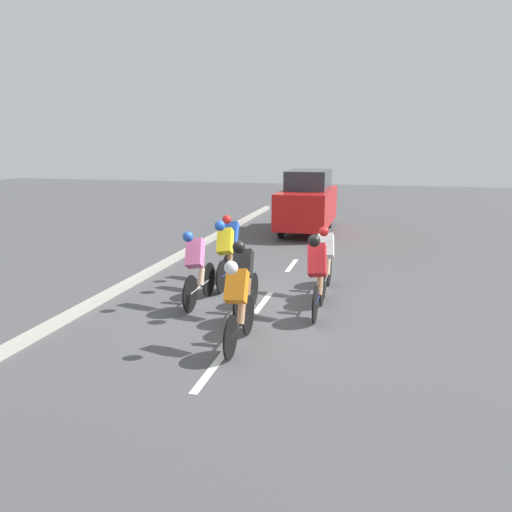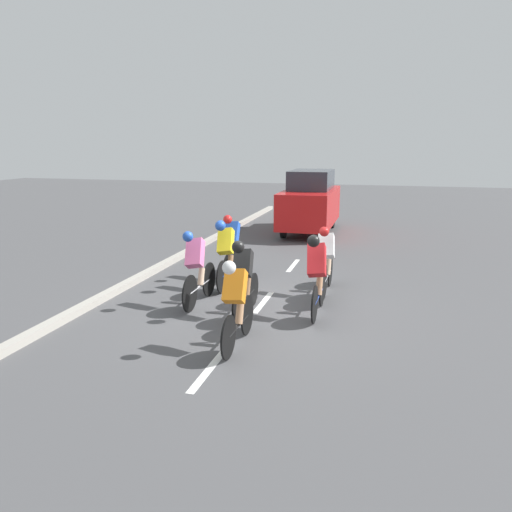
{
  "view_description": "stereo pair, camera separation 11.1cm",
  "coord_description": "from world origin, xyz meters",
  "px_view_note": "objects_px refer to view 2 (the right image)",
  "views": [
    {
      "loc": [
        -2.23,
        9.07,
        3.14
      ],
      "look_at": [
        0.16,
        -0.28,
        0.95
      ],
      "focal_mm": 35.0,
      "sensor_mm": 36.0,
      "label": 1
    },
    {
      "loc": [
        -2.33,
        9.04,
        3.14
      ],
      "look_at": [
        0.16,
        -0.28,
        0.95
      ],
      "focal_mm": 35.0,
      "sensor_mm": 36.0,
      "label": 2
    }
  ],
  "objects_px": {
    "cyclist_white": "(327,259)",
    "cyclist_pink": "(197,266)",
    "cyclist_orange": "(236,301)",
    "cyclist_black": "(244,275)",
    "cyclist_blue": "(232,244)",
    "support_car": "(310,202)",
    "cyclist_red": "(317,273)",
    "cyclist_yellow": "(227,252)"
  },
  "relations": [
    {
      "from": "cyclist_orange",
      "to": "cyclist_white",
      "type": "bearing_deg",
      "value": -106.71
    },
    {
      "from": "support_car",
      "to": "cyclist_white",
      "type": "bearing_deg",
      "value": 101.67
    },
    {
      "from": "cyclist_red",
      "to": "cyclist_yellow",
      "type": "bearing_deg",
      "value": -31.16
    },
    {
      "from": "cyclist_pink",
      "to": "cyclist_white",
      "type": "bearing_deg",
      "value": -148.45
    },
    {
      "from": "cyclist_pink",
      "to": "cyclist_red",
      "type": "relative_size",
      "value": 1.04
    },
    {
      "from": "cyclist_orange",
      "to": "support_car",
      "type": "bearing_deg",
      "value": -87.26
    },
    {
      "from": "cyclist_black",
      "to": "cyclist_orange",
      "type": "bearing_deg",
      "value": 101.72
    },
    {
      "from": "cyclist_white",
      "to": "cyclist_pink",
      "type": "height_order",
      "value": "cyclist_pink"
    },
    {
      "from": "cyclist_white",
      "to": "cyclist_yellow",
      "type": "relative_size",
      "value": 1.0
    },
    {
      "from": "cyclist_blue",
      "to": "support_car",
      "type": "xyz_separation_m",
      "value": [
        -0.83,
        -6.52,
        0.3
      ]
    },
    {
      "from": "cyclist_red",
      "to": "support_car",
      "type": "xyz_separation_m",
      "value": [
        1.5,
        -8.72,
        0.28
      ]
    },
    {
      "from": "cyclist_pink",
      "to": "cyclist_red",
      "type": "height_order",
      "value": "cyclist_red"
    },
    {
      "from": "cyclist_blue",
      "to": "cyclist_orange",
      "type": "xyz_separation_m",
      "value": [
        -1.33,
        4.02,
        -0.04
      ]
    },
    {
      "from": "cyclist_blue",
      "to": "cyclist_orange",
      "type": "height_order",
      "value": "cyclist_blue"
    },
    {
      "from": "cyclist_blue",
      "to": "cyclist_white",
      "type": "height_order",
      "value": "cyclist_blue"
    },
    {
      "from": "cyclist_orange",
      "to": "support_car",
      "type": "distance_m",
      "value": 10.56
    },
    {
      "from": "cyclist_blue",
      "to": "cyclist_pink",
      "type": "distance_m",
      "value": 2.17
    },
    {
      "from": "cyclist_white",
      "to": "cyclist_pink",
      "type": "xyz_separation_m",
      "value": [
        2.37,
        1.45,
        0.03
      ]
    },
    {
      "from": "cyclist_red",
      "to": "cyclist_black",
      "type": "relative_size",
      "value": 1.0
    },
    {
      "from": "cyclist_orange",
      "to": "cyclist_black",
      "type": "height_order",
      "value": "cyclist_black"
    },
    {
      "from": "cyclist_white",
      "to": "support_car",
      "type": "distance_m",
      "value": 7.4
    },
    {
      "from": "cyclist_yellow",
      "to": "cyclist_black",
      "type": "xyz_separation_m",
      "value": [
        -0.88,
        1.67,
        -0.03
      ]
    },
    {
      "from": "cyclist_yellow",
      "to": "cyclist_black",
      "type": "height_order",
      "value": "cyclist_yellow"
    },
    {
      "from": "cyclist_yellow",
      "to": "cyclist_pink",
      "type": "bearing_deg",
      "value": 81.67
    },
    {
      "from": "cyclist_white",
      "to": "cyclist_pink",
      "type": "bearing_deg",
      "value": 31.55
    },
    {
      "from": "cyclist_red",
      "to": "support_car",
      "type": "relative_size",
      "value": 0.42
    },
    {
      "from": "cyclist_black",
      "to": "cyclist_pink",
      "type": "bearing_deg",
      "value": -19.25
    },
    {
      "from": "cyclist_white",
      "to": "cyclist_black",
      "type": "relative_size",
      "value": 1.01
    },
    {
      "from": "cyclist_blue",
      "to": "cyclist_pink",
      "type": "bearing_deg",
      "value": 88.89
    },
    {
      "from": "cyclist_blue",
      "to": "cyclist_pink",
      "type": "relative_size",
      "value": 0.91
    },
    {
      "from": "cyclist_yellow",
      "to": "cyclist_black",
      "type": "relative_size",
      "value": 1.0
    },
    {
      "from": "cyclist_pink",
      "to": "cyclist_orange",
      "type": "bearing_deg",
      "value": 126.71
    },
    {
      "from": "cyclist_blue",
      "to": "cyclist_yellow",
      "type": "bearing_deg",
      "value": 99.57
    },
    {
      "from": "cyclist_yellow",
      "to": "cyclist_black",
      "type": "bearing_deg",
      "value": 117.8
    },
    {
      "from": "cyclist_black",
      "to": "support_car",
      "type": "distance_m",
      "value": 9.08
    },
    {
      "from": "cyclist_orange",
      "to": "cyclist_yellow",
      "type": "relative_size",
      "value": 0.99
    },
    {
      "from": "cyclist_blue",
      "to": "cyclist_black",
      "type": "xyz_separation_m",
      "value": [
        -1.03,
        2.55,
        -0.02
      ]
    },
    {
      "from": "cyclist_yellow",
      "to": "support_car",
      "type": "xyz_separation_m",
      "value": [
        -0.68,
        -7.4,
        0.29
      ]
    },
    {
      "from": "cyclist_orange",
      "to": "cyclist_yellow",
      "type": "bearing_deg",
      "value": -69.32
    },
    {
      "from": "cyclist_orange",
      "to": "cyclist_red",
      "type": "xyz_separation_m",
      "value": [
        -1.0,
        -1.82,
        0.07
      ]
    },
    {
      "from": "cyclist_white",
      "to": "cyclist_red",
      "type": "relative_size",
      "value": 1.01
    },
    {
      "from": "cyclist_blue",
      "to": "cyclist_orange",
      "type": "relative_size",
      "value": 0.95
    }
  ]
}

